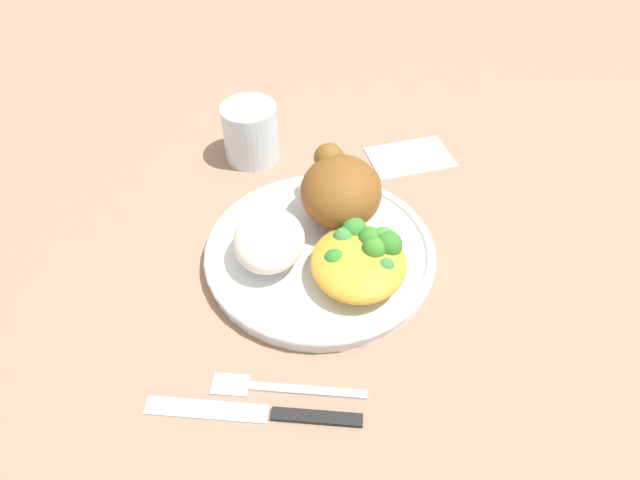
# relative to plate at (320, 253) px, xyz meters

# --- Properties ---
(ground_plane) EXTENTS (2.00, 2.00, 0.00)m
(ground_plane) POSITION_rel_plate_xyz_m (0.00, 0.00, -0.01)
(ground_plane) COLOR #9C7860
(plate) EXTENTS (0.25, 0.25, 0.02)m
(plate) POSITION_rel_plate_xyz_m (0.00, 0.00, 0.00)
(plate) COLOR white
(plate) RESTS_ON ground_plane
(roasted_chicken) EXTENTS (0.11, 0.09, 0.07)m
(roasted_chicken) POSITION_rel_plate_xyz_m (0.05, -0.02, 0.05)
(roasted_chicken) COLOR brown
(roasted_chicken) RESTS_ON plate
(rice_pile) EXTENTS (0.09, 0.07, 0.04)m
(rice_pile) POSITION_rel_plate_xyz_m (-0.01, 0.05, 0.03)
(rice_pile) COLOR silver
(rice_pile) RESTS_ON plate
(mac_cheese_with_broccoli) EXTENTS (0.11, 0.10, 0.04)m
(mac_cheese_with_broccoli) POSITION_rel_plate_xyz_m (-0.03, -0.04, 0.03)
(mac_cheese_with_broccoli) COLOR gold
(mac_cheese_with_broccoli) RESTS_ON plate
(fork) EXTENTS (0.03, 0.14, 0.01)m
(fork) POSITION_rel_plate_xyz_m (-0.16, 0.04, -0.01)
(fork) COLOR silver
(fork) RESTS_ON ground_plane
(knife) EXTENTS (0.03, 0.19, 0.01)m
(knife) POSITION_rel_plate_xyz_m (-0.19, 0.04, -0.01)
(knife) COLOR black
(knife) RESTS_ON ground_plane
(water_glass) EXTENTS (0.07, 0.07, 0.08)m
(water_glass) POSITION_rel_plate_xyz_m (0.19, 0.09, 0.03)
(water_glass) COLOR silver
(water_glass) RESTS_ON ground_plane
(napkin) EXTENTS (0.10, 0.12, 0.00)m
(napkin) POSITION_rel_plate_xyz_m (0.19, -0.12, -0.01)
(napkin) COLOR white
(napkin) RESTS_ON ground_plane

